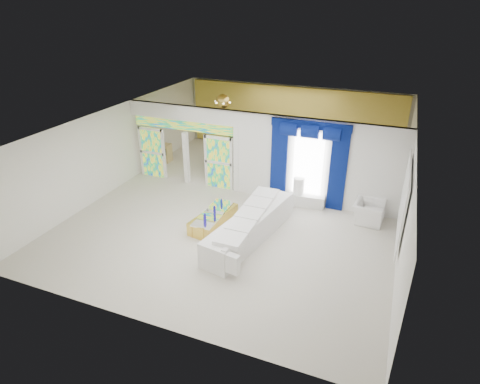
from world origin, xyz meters
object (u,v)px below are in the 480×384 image
at_px(console_table, 306,200).
at_px(grand_piano, 235,154).
at_px(armchair, 369,212).
at_px(white_sofa, 251,227).
at_px(coffee_table, 214,219).

distance_m(console_table, grand_piano, 4.59).
bearing_deg(grand_piano, armchair, -21.47).
distance_m(white_sofa, coffee_table, 1.39).
bearing_deg(armchair, white_sofa, 131.87).
distance_m(console_table, armchair, 2.11).
xyz_separation_m(coffee_table, console_table, (2.40, 2.37, -0.01)).
bearing_deg(white_sofa, coffee_table, 177.95).
height_order(white_sofa, coffee_table, white_sofa).
bearing_deg(white_sofa, grand_piano, 127.26).
distance_m(armchair, grand_piano, 6.52).
relative_size(console_table, armchair, 1.20).
bearing_deg(armchair, grand_piano, 67.76).
relative_size(armchair, grand_piano, 0.56).
xyz_separation_m(white_sofa, grand_piano, (-2.69, 5.32, 0.08)).
relative_size(white_sofa, console_table, 3.25).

